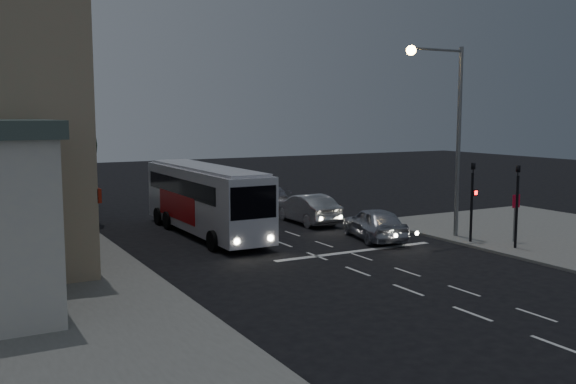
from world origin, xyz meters
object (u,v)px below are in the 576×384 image
car_suv (374,223)px  car_sedan_a (307,209)px  tour_bus (205,198)px  car_extra (209,182)px  traffic_signal_side (517,196)px  street_tree (58,142)px  car_sedan_c (232,189)px  streetlight (449,119)px  regulatory_sign (515,210)px  car_sedan_b (268,197)px  traffic_signal_main (472,192)px

car_suv → car_sedan_a: 5.62m
tour_bus → car_extra: tour_bus is taller
traffic_signal_side → street_tree: (-16.51, 16.22, 2.08)m
car_sedan_c → streetlight: 18.46m
street_tree → car_sedan_a: bearing=-25.0°
regulatory_sign → car_extra: bearing=100.2°
streetlight → car_sedan_c: bearing=101.2°
tour_bus → street_tree: (-5.90, 6.08, 2.64)m
street_tree → car_sedan_c: bearing=20.9°
streetlight → street_tree: bearing=140.5°
car_sedan_b → traffic_signal_side: bearing=119.3°
car_sedan_b → streetlight: streetlight is taller
car_sedan_b → streetlight: (3.09, -12.77, 4.96)m
regulatory_sign → car_sedan_a: bearing=119.5°
tour_bus → car_sedan_b: bearing=42.3°
car_sedan_c → streetlight: streetlight is taller
car_sedan_b → car_sedan_c: bearing=-70.4°
car_sedan_a → traffic_signal_side: (4.44, -10.60, 1.61)m
tour_bus → car_sedan_b: tour_bus is taller
car_suv → car_sedan_a: bearing=-71.9°
tour_bus → street_tree: street_tree is taller
tour_bus → car_sedan_a: bearing=4.0°
regulatory_sign → streetlight: streetlight is taller
car_sedan_a → car_extra: size_ratio=1.15×
car_sedan_c → car_sedan_b: bearing=96.0°
car_sedan_a → car_sedan_c: bearing=-89.4°
car_extra → regulatory_sign: size_ratio=1.93×
tour_bus → streetlight: (9.65, -6.74, 3.88)m
car_extra → streetlight: streetlight is taller
car_suv → car_sedan_b: (-0.06, 11.17, -0.01)m
car_sedan_a → traffic_signal_main: bearing=114.4°
car_sedan_a → traffic_signal_side: bearing=113.6°
car_suv → streetlight: bearing=165.6°
car_sedan_c → car_extra: car_sedan_c is taller
street_tree → streetlight: bearing=-39.5°
traffic_signal_side → street_tree: 23.24m
car_sedan_b → regulatory_sign: bearing=123.6°
streetlight → tour_bus: bearing=145.1°
car_suv → car_sedan_c: size_ratio=0.79×
car_sedan_c → street_tree: bearing=22.6°
car_sedan_a → car_sedan_b: size_ratio=0.92×
car_suv → car_extra: (0.29, 21.97, -0.08)m
tour_bus → regulatory_sign: tour_bus is taller
traffic_signal_main → regulatory_sign: bearing=-30.8°
car_suv → streetlight: 6.02m
car_sedan_c → traffic_signal_main: bearing=102.8°
streetlight → street_tree: (-15.55, 12.82, -1.23)m
car_sedan_a → tour_bus: bearing=5.2°
car_sedan_a → street_tree: (-12.06, 5.62, 3.69)m
car_sedan_b → traffic_signal_main: 14.67m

